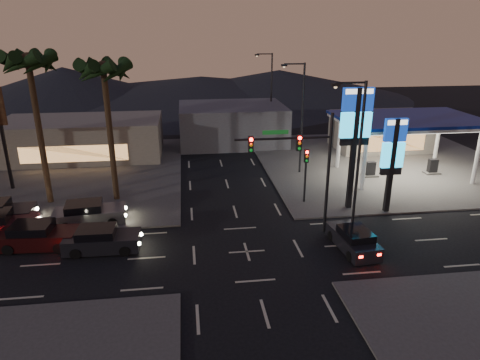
{
  "coord_description": "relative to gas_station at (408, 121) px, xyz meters",
  "views": [
    {
      "loc": [
        -3.37,
        -22.74,
        12.93
      ],
      "look_at": [
        0.18,
        4.57,
        3.0
      ],
      "focal_mm": 32.0,
      "sensor_mm": 36.0,
      "label": 1
    }
  ],
  "objects": [
    {
      "name": "traffic_signal_mast",
      "position": [
        -12.24,
        -10.01,
        0.15
      ],
      "size": [
        6.1,
        0.39,
        8.0
      ],
      "color": "black",
      "rests_on": "ground"
    },
    {
      "name": "car_lane_a_mid",
      "position": [
        -28.75,
        -9.71,
        -4.35
      ],
      "size": [
        4.93,
        2.3,
        1.57
      ],
      "color": "black",
      "rests_on": "ground"
    },
    {
      "name": "streetlight_far",
      "position": [
        -9.21,
        16.0,
        0.64
      ],
      "size": [
        2.14,
        0.25,
        10.0
      ],
      "color": "black",
      "rests_on": "ground"
    },
    {
      "name": "corner_lot_nw",
      "position": [
        -32.0,
        4.0,
        -5.02
      ],
      "size": [
        24.0,
        24.0,
        0.12
      ],
      "primitive_type": "cube",
      "color": "#47443F",
      "rests_on": "ground"
    },
    {
      "name": "palm_b",
      "position": [
        -30.0,
        -2.5,
        4.89
      ],
      "size": [
        4.41,
        4.41,
        11.46
      ],
      "color": "black",
      "rests_on": "ground"
    },
    {
      "name": "building_far_west",
      "position": [
        -30.0,
        10.0,
        -3.08
      ],
      "size": [
        16.0,
        8.0,
        4.0
      ],
      "primitive_type": "cube",
      "color": "#726B5B",
      "rests_on": "ground"
    },
    {
      "name": "pylon_sign_short",
      "position": [
        -5.0,
        -7.5,
        -0.42
      ],
      "size": [
        1.6,
        0.35,
        7.0
      ],
      "color": "black",
      "rests_on": "ground"
    },
    {
      "name": "hill_left",
      "position": [
        -41.0,
        48.0,
        -2.08
      ],
      "size": [
        40.0,
        40.0,
        6.0
      ],
      "primitive_type": "cone",
      "color": "black",
      "rests_on": "ground"
    },
    {
      "name": "convenience_store",
      "position": [
        2.0,
        9.0,
        -3.08
      ],
      "size": [
        10.0,
        6.0,
        4.0
      ],
      "primitive_type": "cube",
      "color": "#726B5B",
      "rests_on": "ground"
    },
    {
      "name": "corner_lot_ne",
      "position": [
        0.0,
        4.0,
        -5.02
      ],
      "size": [
        24.0,
        24.0,
        0.12
      ],
      "primitive_type": "cube",
      "color": "#47443F",
      "rests_on": "ground"
    },
    {
      "name": "streetlight_near",
      "position": [
        -9.21,
        -11.0,
        0.64
      ],
      "size": [
        2.14,
        0.25,
        10.0
      ],
      "color": "black",
      "rests_on": "ground"
    },
    {
      "name": "gas_station",
      "position": [
        0.0,
        0.0,
        0.0
      ],
      "size": [
        12.2,
        8.2,
        5.47
      ],
      "color": "silver",
      "rests_on": "ground"
    },
    {
      "name": "building_far_mid",
      "position": [
        -14.0,
        14.0,
        -2.88
      ],
      "size": [
        12.0,
        9.0,
        4.4
      ],
      "primitive_type": "cube",
      "color": "#4C4C51",
      "rests_on": "ground"
    },
    {
      "name": "car_lane_a_front",
      "position": [
        -24.76,
        -10.65,
        -4.39
      ],
      "size": [
        4.65,
        2.04,
        1.5
      ],
      "color": "black",
      "rests_on": "ground"
    },
    {
      "name": "pedestal_signal",
      "position": [
        -10.5,
        -5.02,
        -2.16
      ],
      "size": [
        0.32,
        0.39,
        4.3
      ],
      "color": "black",
      "rests_on": "ground"
    },
    {
      "name": "suv_station",
      "position": [
        -9.49,
        -12.52,
        -4.43
      ],
      "size": [
        2.15,
        4.35,
        1.4
      ],
      "color": "black",
      "rests_on": "ground"
    },
    {
      "name": "car_lane_b_front",
      "position": [
        -26.27,
        -6.7,
        -4.34
      ],
      "size": [
        5.03,
        2.48,
        1.59
      ],
      "color": "#5C5C5F",
      "rests_on": "ground"
    },
    {
      "name": "pylon_sign_tall",
      "position": [
        -7.5,
        -6.5,
        1.31
      ],
      "size": [
        2.2,
        0.35,
        9.0
      ],
      "color": "black",
      "rests_on": "ground"
    },
    {
      "name": "hill_center",
      "position": [
        -16.0,
        48.0,
        -3.08
      ],
      "size": [
        60.0,
        60.0,
        4.0
      ],
      "primitive_type": "cone",
      "color": "black",
      "rests_on": "ground"
    },
    {
      "name": "streetlight_mid",
      "position": [
        -9.21,
        2.0,
        0.64
      ],
      "size": [
        2.14,
        0.25,
        10.0
      ],
      "color": "black",
      "rests_on": "ground"
    },
    {
      "name": "hill_right",
      "position": [
        -1.0,
        48.0,
        -2.58
      ],
      "size": [
        50.0,
        50.0,
        5.0
      ],
      "primitive_type": "cone",
      "color": "black",
      "rests_on": "ground"
    },
    {
      "name": "ground",
      "position": [
        -16.0,
        -12.0,
        -5.08
      ],
      "size": [
        140.0,
        140.0,
        0.0
      ],
      "primitive_type": "plane",
      "color": "black",
      "rests_on": "ground"
    },
    {
      "name": "palm_a",
      "position": [
        -25.0,
        -2.5,
        4.35
      ],
      "size": [
        4.41,
        4.41,
        10.86
      ],
      "color": "black",
      "rests_on": "ground"
    }
  ]
}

